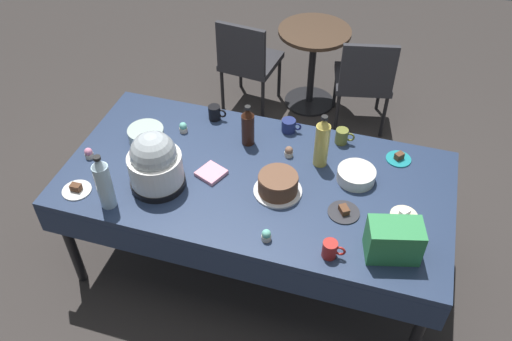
# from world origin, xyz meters

# --- Properties ---
(ground) EXTENTS (9.00, 9.00, 0.00)m
(ground) POSITION_xyz_m (0.00, 0.00, 0.00)
(ground) COLOR #383330
(potluck_table) EXTENTS (2.20, 1.10, 0.75)m
(potluck_table) POSITION_xyz_m (0.00, 0.00, 0.69)
(potluck_table) COLOR navy
(potluck_table) RESTS_ON ground
(frosted_layer_cake) EXTENTS (0.27, 0.27, 0.12)m
(frosted_layer_cake) POSITION_xyz_m (0.15, -0.08, 0.81)
(frosted_layer_cake) COLOR silver
(frosted_layer_cake) RESTS_ON potluck_table
(slow_cooker) EXTENTS (0.31, 0.31, 0.35)m
(slow_cooker) POSITION_xyz_m (-0.51, -0.21, 0.91)
(slow_cooker) COLOR black
(slow_cooker) RESTS_ON potluck_table
(glass_salad_bowl) EXTENTS (0.22, 0.22, 0.08)m
(glass_salad_bowl) POSITION_xyz_m (-0.74, 0.12, 0.79)
(glass_salad_bowl) COLOR #B2C6BC
(glass_salad_bowl) RESTS_ON potluck_table
(ceramic_snack_bowl) EXTENTS (0.22, 0.22, 0.07)m
(ceramic_snack_bowl) POSITION_xyz_m (0.55, 0.14, 0.79)
(ceramic_snack_bowl) COLOR silver
(ceramic_snack_bowl) RESTS_ON potluck_table
(dessert_plate_charcoal) EXTENTS (0.17, 0.17, 0.04)m
(dessert_plate_charcoal) POSITION_xyz_m (0.53, -0.13, 0.76)
(dessert_plate_charcoal) COLOR #2D2D33
(dessert_plate_charcoal) RESTS_ON potluck_table
(dessert_plate_white) EXTENTS (0.16, 0.16, 0.05)m
(dessert_plate_white) POSITION_xyz_m (-0.92, -0.39, 0.76)
(dessert_plate_white) COLOR white
(dessert_plate_white) RESTS_ON potluck_table
(dessert_plate_cream) EXTENTS (0.15, 0.15, 0.04)m
(dessert_plate_cream) POSITION_xyz_m (0.83, -0.06, 0.76)
(dessert_plate_cream) COLOR beige
(dessert_plate_cream) RESTS_ON potluck_table
(dessert_plate_teal) EXTENTS (0.15, 0.15, 0.05)m
(dessert_plate_teal) POSITION_xyz_m (0.76, 0.39, 0.76)
(dessert_plate_teal) COLOR teal
(dessert_plate_teal) RESTS_ON potluck_table
(cupcake_lemon) EXTENTS (0.05, 0.05, 0.07)m
(cupcake_lemon) POSITION_xyz_m (0.13, 0.23, 0.78)
(cupcake_lemon) COLOR beige
(cupcake_lemon) RESTS_ON potluck_table
(cupcake_mint) EXTENTS (0.05, 0.05, 0.07)m
(cupcake_mint) POSITION_xyz_m (0.18, -0.42, 0.78)
(cupcake_mint) COLOR beige
(cupcake_mint) RESTS_ON potluck_table
(cupcake_rose) EXTENTS (0.05, 0.05, 0.07)m
(cupcake_rose) POSITION_xyz_m (-0.55, 0.26, 0.78)
(cupcake_rose) COLOR beige
(cupcake_rose) RESTS_ON potluck_table
(cupcake_vanilla) EXTENTS (0.05, 0.05, 0.07)m
(cupcake_vanilla) POSITION_xyz_m (-0.99, -0.12, 0.78)
(cupcake_vanilla) COLOR beige
(cupcake_vanilla) RESTS_ON potluck_table
(soda_bottle_ginger_ale) EXTENTS (0.08, 0.08, 0.34)m
(soda_bottle_ginger_ale) POSITION_xyz_m (0.32, 0.22, 0.91)
(soda_bottle_ginger_ale) COLOR gold
(soda_bottle_ginger_ale) RESTS_ON potluck_table
(soda_bottle_water) EXTENTS (0.09, 0.09, 0.34)m
(soda_bottle_water) POSITION_xyz_m (-0.70, -0.43, 0.91)
(soda_bottle_water) COLOR silver
(soda_bottle_water) RESTS_ON potluck_table
(soda_bottle_cola) EXTENTS (0.08, 0.08, 0.27)m
(soda_bottle_cola) POSITION_xyz_m (-0.13, 0.28, 0.88)
(soda_bottle_cola) COLOR #33190F
(soda_bottle_cola) RESTS_ON potluck_table
(coffee_mug_black) EXTENTS (0.12, 0.08, 0.10)m
(coffee_mug_black) POSITION_xyz_m (-0.41, 0.44, 0.80)
(coffee_mug_black) COLOR black
(coffee_mug_black) RESTS_ON potluck_table
(coffee_mug_olive) EXTENTS (0.12, 0.08, 0.10)m
(coffee_mug_olive) POSITION_xyz_m (0.41, 0.44, 0.80)
(coffee_mug_olive) COLOR olive
(coffee_mug_olive) RESTS_ON potluck_table
(coffee_mug_navy) EXTENTS (0.13, 0.09, 0.08)m
(coffee_mug_navy) POSITION_xyz_m (0.08, 0.46, 0.79)
(coffee_mug_navy) COLOR navy
(coffee_mug_navy) RESTS_ON potluck_table
(coffee_mug_red) EXTENTS (0.12, 0.07, 0.09)m
(coffee_mug_red) POSITION_xyz_m (0.51, -0.43, 0.80)
(coffee_mug_red) COLOR #B2231E
(coffee_mug_red) RESTS_ON potluck_table
(soda_carton) EXTENTS (0.29, 0.22, 0.20)m
(soda_carton) POSITION_xyz_m (0.79, -0.33, 0.85)
(soda_carton) COLOR #338C4C
(soda_carton) RESTS_ON potluck_table
(paper_napkin_stack) EXTENTS (0.18, 0.18, 0.02)m
(paper_napkin_stack) POSITION_xyz_m (-0.25, -0.06, 0.76)
(paper_napkin_stack) COLOR pink
(paper_napkin_stack) RESTS_ON potluck_table
(maroon_chair_left) EXTENTS (0.49, 0.49, 0.85)m
(maroon_chair_left) POSITION_xyz_m (-0.56, 1.60, 0.49)
(maroon_chair_left) COLOR #333338
(maroon_chair_left) RESTS_ON ground
(maroon_chair_right) EXTENTS (0.52, 0.52, 0.85)m
(maroon_chair_right) POSITION_xyz_m (0.42, 1.60, 0.49)
(maroon_chair_right) COLOR #333338
(maroon_chair_right) RESTS_ON ground
(round_cafe_table) EXTENTS (0.60, 0.60, 0.72)m
(round_cafe_table) POSITION_xyz_m (-0.05, 1.82, 0.50)
(round_cafe_table) COLOR #473323
(round_cafe_table) RESTS_ON ground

